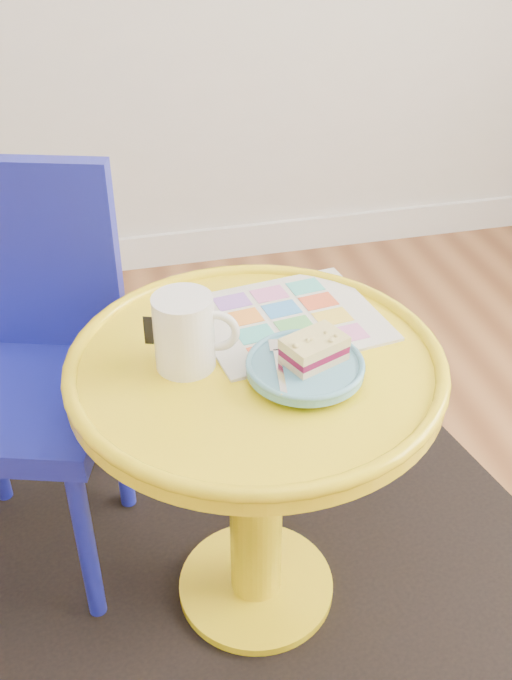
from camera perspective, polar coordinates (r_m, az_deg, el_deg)
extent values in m
cube|color=white|center=(2.70, -13.39, 5.92)|extent=(4.00, 0.02, 0.12)
cube|color=black|center=(1.64, 0.00, -18.22)|extent=(1.48, 1.32, 0.01)
cylinder|color=yellow|center=(1.63, 0.00, -18.02)|extent=(0.31, 0.31, 0.03)
cylinder|color=yellow|center=(1.42, 0.00, -11.20)|extent=(0.10, 0.10, 0.53)
cylinder|color=yellow|center=(1.24, 0.00, -2.13)|extent=(0.61, 0.61, 0.03)
cylinder|color=#181D9C|center=(1.49, -12.62, -15.04)|extent=(0.03, 0.03, 0.38)
cylinder|color=#181D9C|center=(1.69, -10.14, -7.59)|extent=(0.03, 0.03, 0.38)
cube|color=#181D9C|center=(1.48, -17.77, -4.20)|extent=(0.46, 0.46, 0.05)
cube|color=#181D9C|center=(1.49, -17.18, 6.05)|extent=(0.36, 0.15, 0.38)
cube|color=silver|center=(1.33, 2.43, 1.61)|extent=(0.35, 0.31, 0.01)
cylinder|color=white|center=(1.19, -5.44, 0.58)|extent=(0.10, 0.10, 0.13)
torus|color=white|center=(1.18, -2.97, 0.69)|extent=(0.07, 0.04, 0.07)
cylinder|color=#D1B78C|center=(1.16, -5.59, 2.87)|extent=(0.09, 0.09, 0.01)
cylinder|color=#5496B3|center=(1.19, 3.70, -2.44)|extent=(0.07, 0.07, 0.01)
cylinder|color=#5496B3|center=(1.18, 3.72, -2.04)|extent=(0.18, 0.18, 0.01)
cube|color=#D3BC8C|center=(1.18, 4.37, -1.28)|extent=(0.11, 0.09, 0.01)
cube|color=maroon|center=(1.18, 4.40, -0.78)|extent=(0.11, 0.09, 0.01)
cube|color=#EADB8C|center=(1.17, 4.43, -0.20)|extent=(0.11, 0.09, 0.02)
cube|color=silver|center=(1.16, 1.82, -2.42)|extent=(0.03, 0.12, 0.00)
cube|color=silver|center=(1.21, 1.46, -0.47)|extent=(0.02, 0.03, 0.00)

